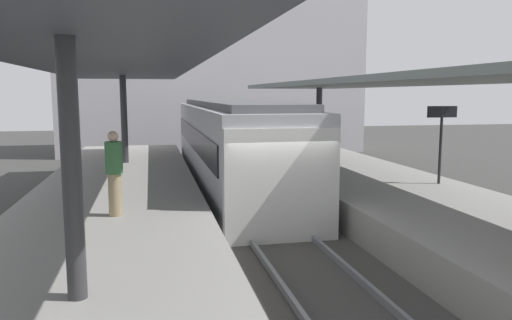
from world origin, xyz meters
TOP-DOWN VIEW (x-y plane):
  - ground_plane at (0.00, 0.00)m, footprint 80.00×80.00m
  - platform_left at (-3.80, 0.00)m, footprint 4.40×28.00m
  - platform_right at (3.80, 0.00)m, footprint 4.40×28.00m
  - track_ballast at (0.00, 0.00)m, footprint 3.20×28.00m
  - rail_near_side at (-0.72, 0.00)m, footprint 0.08×28.00m
  - rail_far_side at (0.72, 0.00)m, footprint 0.08×28.00m
  - commuter_train at (0.00, 6.45)m, footprint 2.78×14.47m
  - canopy_left at (-3.80, 1.40)m, footprint 4.18×21.00m
  - canopy_right at (3.80, 1.40)m, footprint 4.18×21.00m
  - platform_sign at (5.18, 1.29)m, footprint 0.90×0.08m
  - passenger_near_bench at (-3.61, -0.63)m, footprint 0.36×0.36m
  - station_building_backdrop at (1.03, 20.00)m, footprint 18.00×6.00m

SIDE VIEW (x-z plane):
  - ground_plane at x=0.00m, z-range 0.00..0.00m
  - track_ballast at x=0.00m, z-range 0.00..0.20m
  - rail_near_side at x=-0.72m, z-range 0.20..0.34m
  - rail_far_side at x=0.72m, z-range 0.20..0.34m
  - platform_left at x=-3.80m, z-range 0.00..1.00m
  - platform_right at x=3.80m, z-range 0.00..1.00m
  - commuter_train at x=0.00m, z-range 0.18..3.28m
  - passenger_near_bench at x=-3.61m, z-range 1.04..2.82m
  - platform_sign at x=5.18m, z-range 1.52..3.73m
  - canopy_right at x=3.80m, z-range 2.37..5.33m
  - canopy_left at x=-3.80m, z-range 2.57..5.94m
  - station_building_backdrop at x=1.03m, z-range 0.00..11.00m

